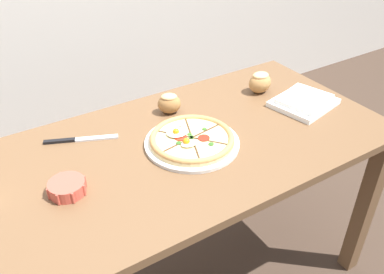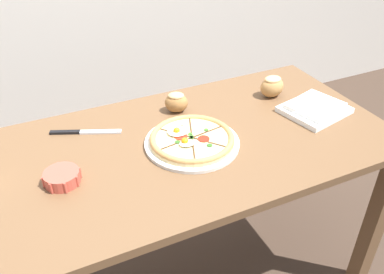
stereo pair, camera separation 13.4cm
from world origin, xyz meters
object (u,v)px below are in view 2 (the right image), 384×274
Objects in this scene: knife_main at (85,132)px; dining_table at (181,168)px; napkin_folded at (315,108)px; bread_piece_mid at (272,86)px; ramekin_bowl at (62,177)px; bread_piece_near at (176,102)px; pizza at (192,140)px.

dining_table is at bearing -13.05° from knife_main.
bread_piece_mid is (-0.08, 0.18, 0.03)m from napkin_folded.
ramekin_bowl is (-0.40, -0.03, 0.12)m from dining_table.
bread_piece_mid is (0.39, -0.05, 0.00)m from bread_piece_near.
pizza is 1.35× the size of knife_main.
pizza is at bearing 1.88° from ramekin_bowl.
bread_piece_near is 0.35m from knife_main.
napkin_folded is at bearing 7.43° from knife_main.
ramekin_bowl is 0.94m from napkin_folded.
pizza reaches higher than dining_table.
ramekin_bowl is at bearing -179.45° from napkin_folded.
napkin_folded is 0.85m from knife_main.
knife_main is at bearing 144.33° from pizza.
dining_table is at bearing -109.37° from bread_piece_near.
pizza is at bearing -100.27° from bread_piece_near.
pizza is at bearing -32.95° from dining_table.
ramekin_bowl is (-0.43, -0.01, 0.00)m from pizza.
bread_piece_near is at bearing 23.01° from knife_main.
napkin_folded is at bearing -25.83° from bread_piece_near.
dining_table is 0.55m from napkin_folded.
napkin_folded is at bearing -66.62° from bread_piece_mid.
ramekin_bowl is 0.88m from bread_piece_mid.
napkin_folded reaches higher than knife_main.
bread_piece_mid reaches higher than napkin_folded.
bread_piece_mid is 0.43× the size of knife_main.
bread_piece_mid is at bearing 18.96° from knife_main.
dining_table is at bearing 4.90° from ramekin_bowl.
dining_table is 6.24× the size of knife_main.
bread_piece_near is 0.45× the size of knife_main.
napkin_folded is (0.54, -0.03, 0.12)m from dining_table.
dining_table is 13.81× the size of bread_piece_near.
dining_table is at bearing -162.07° from bread_piece_mid.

